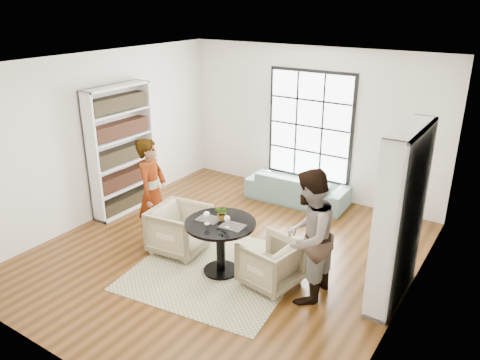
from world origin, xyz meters
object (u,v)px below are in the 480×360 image
Objects in this scene: wine_glass_left at (207,215)px; wine_glass_right at (227,219)px; armchair_right at (270,263)px; flower_centerpiece at (223,213)px; pedestal_table at (221,236)px; sofa at (297,188)px; armchair_left at (180,229)px; person_right at (308,237)px; person_left at (152,192)px.

wine_glass_right is at bearing 11.81° from wine_glass_left.
wine_glass_left is at bearing -168.19° from wine_glass_right.
wine_glass_left is 1.06× the size of wine_glass_right.
flower_centerpiece is (-0.78, -0.05, 0.59)m from armchair_right.
pedestal_table reaches higher than sofa.
armchair_left is at bearing 170.40° from pedestal_table.
person_right is (1.55, -2.83, 0.63)m from sofa.
armchair_left is 1.06m from flower_centerpiece.
pedestal_table is 1.50m from person_left.
sofa is 2.97m from flower_centerpiece.
flower_centerpiece is (-1.33, -0.05, 0.01)m from person_right.
wine_glass_right is at bearing -82.13° from person_right.
wine_glass_right is (-1.14, -0.21, 0.04)m from person_right.
wine_glass_right reaches higher than armchair_left.
person_right is at bearing 116.46° from sofa.
wine_glass_left is (1.33, -0.30, 0.07)m from person_left.
flower_centerpiece is at bearing -76.33° from armchair_right.
armchair_right reaches higher than sofa.
person_left is at bearing 64.01° from sofa.
sofa is at bearing 91.76° from wine_glass_left.
armchair_right is 3.36× the size of flower_centerpiece.
wine_glass_left is at bearing -130.78° from pedestal_table.
armchair_right is at bearing 17.07° from wine_glass_left.
armchair_right is at bearing 19.69° from wine_glass_right.
armchair_right is 4.02× the size of wine_glass_right.
flower_centerpiece reaches higher than pedestal_table.
person_right is at bearing 10.80° from wine_glass_left.
wine_glass_left reaches higher than pedestal_table.
pedestal_table is 5.50× the size of wine_glass_right.
person_right reaches higher than sofa.
person_left is 1.45m from flower_centerpiece.
wine_glass_left is 0.25m from flower_centerpiece.
sofa is 10.67× the size of wine_glass_right.
flower_centerpiece is (0.90, -0.08, 0.56)m from armchair_left.
pedestal_table is at bearing 154.62° from wine_glass_right.
person_left reaches higher than armchair_right.
sofa is 1.11× the size of person_left.
flower_centerpiece is (1.45, -0.08, 0.04)m from person_left.
pedestal_table is 0.42m from wine_glass_left.
armchair_left is at bearing 167.63° from wine_glass_right.
person_right is at bearing -108.01° from person_left.
person_right reaches higher than pedestal_table.
person_left is at bearing 173.98° from pedestal_table.
person_right is at bearing -97.51° from armchair_left.
armchair_left is 1.68m from armchair_right.
armchair_right is 3.79× the size of wine_glass_left.
wine_glass_right is (0.31, 0.06, -0.01)m from wine_glass_left.
wine_glass_right is at bearing -25.38° from pedestal_table.
pedestal_table is at bearing -82.74° from flower_centerpiece.
person_left is at bearing 167.16° from wine_glass_left.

